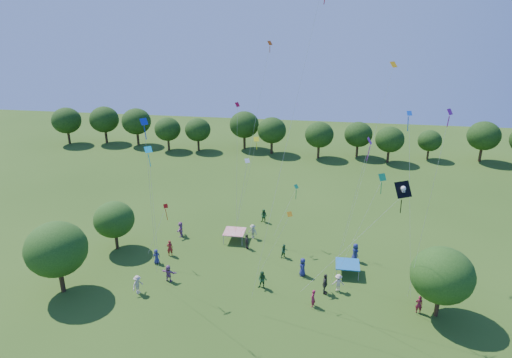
% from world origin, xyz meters
% --- Properties ---
extents(near_tree_west, '(5.25, 5.25, 6.62)m').
position_xyz_m(near_tree_west, '(-17.04, 12.17, 4.25)').
color(near_tree_west, '#422B19').
rests_on(near_tree_west, ground).
extents(near_tree_north, '(4.11, 4.11, 5.20)m').
position_xyz_m(near_tree_north, '(-15.64, 20.14, 3.34)').
color(near_tree_north, '#422B19').
rests_on(near_tree_north, ground).
extents(near_tree_east, '(4.97, 4.97, 6.07)m').
position_xyz_m(near_tree_east, '(14.95, 13.75, 3.83)').
color(near_tree_east, '#422B19').
rests_on(near_tree_east, ground).
extents(treeline, '(88.01, 8.77, 6.77)m').
position_xyz_m(treeline, '(-1.73, 55.43, 4.09)').
color(treeline, '#422B19').
rests_on(treeline, ground).
extents(tent_red_stripe, '(2.20, 2.20, 1.10)m').
position_xyz_m(tent_red_stripe, '(-3.86, 23.73, 1.04)').
color(tent_red_stripe, red).
rests_on(tent_red_stripe, ground).
extents(tent_blue, '(2.20, 2.20, 1.10)m').
position_xyz_m(tent_blue, '(7.94, 18.92, 1.04)').
color(tent_blue, '#175A99').
rests_on(tent_blue, ground).
extents(crowd_person_0, '(0.58, 0.93, 1.79)m').
position_xyz_m(crowd_person_0, '(3.78, 18.02, 0.90)').
color(crowd_person_0, navy).
rests_on(crowd_person_0, ground).
extents(crowd_person_1, '(0.55, 0.68, 1.59)m').
position_xyz_m(crowd_person_1, '(4.93, 13.42, 0.79)').
color(crowd_person_1, '#9A1C3E').
rests_on(crowd_person_1, ground).
extents(crowd_person_2, '(0.82, 0.73, 1.48)m').
position_xyz_m(crowd_person_2, '(1.78, 20.97, 0.74)').
color(crowd_person_2, '#204C2C').
rests_on(crowd_person_2, ground).
extents(crowd_person_3, '(1.12, 0.57, 1.65)m').
position_xyz_m(crowd_person_3, '(7.06, 16.02, 0.83)').
color(crowd_person_3, beige).
rests_on(crowd_person_3, ground).
extents(crowd_person_4, '(0.67, 1.20, 1.93)m').
position_xyz_m(crowd_person_4, '(5.90, 15.42, 0.97)').
color(crowd_person_4, '#3A362F').
rests_on(crowd_person_4, ground).
extents(crowd_person_5, '(1.59, 0.79, 1.63)m').
position_xyz_m(crowd_person_5, '(-8.31, 15.19, 0.81)').
color(crowd_person_5, '#8C5285').
rests_on(crowd_person_5, ground).
extents(crowd_person_6, '(0.87, 1.07, 1.90)m').
position_xyz_m(crowd_person_6, '(8.75, 21.42, 0.95)').
color(crowd_person_6, navy).
rests_on(crowd_person_6, ground).
extents(crowd_person_7, '(0.60, 0.39, 1.60)m').
position_xyz_m(crowd_person_7, '(13.58, 13.91, 0.80)').
color(crowd_person_7, maroon).
rests_on(crowd_person_7, ground).
extents(crowd_person_8, '(0.90, 0.65, 1.63)m').
position_xyz_m(crowd_person_8, '(-1.35, 28.57, 0.82)').
color(crowd_person_8, '#26592B').
rests_on(crowd_person_8, ground).
extents(crowd_person_9, '(1.17, 0.89, 1.63)m').
position_xyz_m(crowd_person_9, '(-2.01, 24.53, 0.82)').
color(crowd_person_9, '#ACAA89').
rests_on(crowd_person_9, ground).
extents(crowd_person_10, '(0.79, 1.05, 1.63)m').
position_xyz_m(crowd_person_10, '(-2.25, 22.20, 0.81)').
color(crowd_person_10, '#37302C').
rests_on(crowd_person_10, ground).
extents(crowd_person_11, '(0.74, 1.64, 1.70)m').
position_xyz_m(crowd_person_11, '(-9.89, 23.78, 0.85)').
color(crowd_person_11, '#A6619B').
rests_on(crowd_person_11, ground).
extents(crowd_person_12, '(0.82, 0.78, 1.50)m').
position_xyz_m(crowd_person_12, '(-10.52, 17.97, 0.75)').
color(crowd_person_12, navy).
rests_on(crowd_person_12, ground).
extents(crowd_person_13, '(0.74, 0.64, 1.68)m').
position_xyz_m(crowd_person_13, '(-9.71, 19.63, 0.84)').
color(crowd_person_13, maroon).
rests_on(crowd_person_13, ground).
extents(crowd_person_14, '(0.88, 0.55, 1.68)m').
position_xyz_m(crowd_person_14, '(0.37, 15.39, 0.84)').
color(crowd_person_14, '#225025').
rests_on(crowd_person_14, ground).
extents(crowd_person_15, '(0.90, 1.25, 1.75)m').
position_xyz_m(crowd_person_15, '(-10.34, 12.93, 0.87)').
color(crowd_person_15, '#BFAE98').
rests_on(crowd_person_15, ground).
extents(pirate_kite, '(7.85, 1.17, 10.45)m').
position_xyz_m(pirate_kite, '(10.91, 12.93, 11.08)').
color(pirate_kite, black).
extents(red_high_kite, '(5.13, 3.12, 26.27)m').
position_xyz_m(red_high_kite, '(3.91, 14.25, 22.04)').
color(red_high_kite, red).
extents(small_kite_0, '(0.47, 1.01, 13.19)m').
position_xyz_m(small_kite_0, '(-3.92, 26.27, 11.29)').
color(small_kite_0, red).
extents(small_kite_1, '(3.67, 2.05, 17.81)m').
position_xyz_m(small_kite_1, '(10.17, 23.33, 15.17)').
color(small_kite_1, '#EFA10C').
extents(small_kite_2, '(2.91, 0.58, 6.50)m').
position_xyz_m(small_kite_2, '(2.17, 15.18, 6.44)').
color(small_kite_2, orange).
extents(small_kite_3, '(3.37, 0.63, 9.40)m').
position_xyz_m(small_kite_3, '(9.72, 17.49, 9.19)').
color(small_kite_3, '#1A944F').
extents(small_kite_4, '(1.41, 2.83, 14.71)m').
position_xyz_m(small_kite_4, '(-8.26, 12.54, 12.73)').
color(small_kite_4, '#112BB0').
extents(small_kite_5, '(2.20, 2.55, 14.10)m').
position_xyz_m(small_kite_5, '(7.77, 12.00, 12.14)').
color(small_kite_5, '#9F1A8B').
extents(small_kite_6, '(1.98, 2.25, 8.98)m').
position_xyz_m(small_kite_6, '(-2.27, 21.37, 8.26)').
color(small_kite_6, silver).
extents(small_kite_7, '(0.74, 0.84, 11.42)m').
position_xyz_m(small_kite_7, '(-9.34, 15.50, 10.73)').
color(small_kite_7, '#0DB1CC').
extents(small_kite_8, '(1.99, 1.29, 4.90)m').
position_xyz_m(small_kite_8, '(-9.58, 18.37, 5.19)').
color(small_kite_8, red).
extents(small_kite_9, '(3.57, 2.10, 19.18)m').
position_xyz_m(small_kite_9, '(-1.63, 27.26, 15.16)').
color(small_kite_9, '#DC4E0B').
extents(small_kite_10, '(2.58, 1.52, 10.04)m').
position_xyz_m(small_kite_10, '(-2.03, 25.03, 9.39)').
color(small_kite_10, '#F7F316').
extents(small_kite_11, '(2.34, 1.85, 5.25)m').
position_xyz_m(small_kite_11, '(2.30, 24.32, 5.57)').
color(small_kite_11, '#18844A').
extents(small_kite_12, '(1.62, 2.91, 14.89)m').
position_xyz_m(small_kite_12, '(11.85, 16.14, 12.06)').
color(small_kite_12, blue).
extents(small_kite_13, '(0.45, 4.10, 16.49)m').
position_xyz_m(small_kite_13, '(12.71, 11.36, 12.94)').
color(small_kite_13, '#9C1A86').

